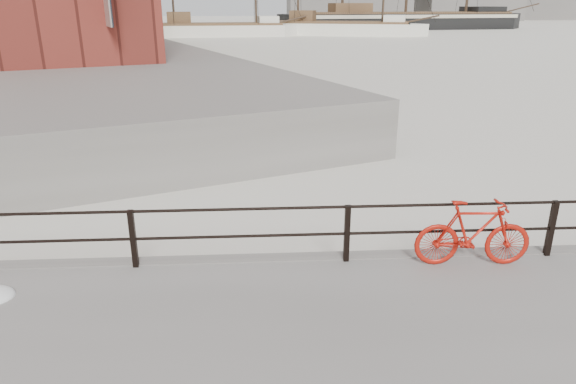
% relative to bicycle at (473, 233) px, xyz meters
% --- Properties ---
extents(ground, '(400.00, 400.00, 0.00)m').
position_rel_bicycle_xyz_m(ground, '(1.47, 0.41, -0.92)').
color(ground, white).
rests_on(ground, ground).
extents(far_quay, '(78.44, 148.07, 1.80)m').
position_rel_bicycle_xyz_m(far_quay, '(-38.53, 72.41, -0.02)').
color(far_quay, gray).
rests_on(far_quay, ground).
extents(guardrail, '(28.00, 0.10, 1.00)m').
position_rel_bicycle_xyz_m(guardrail, '(1.47, 0.26, -0.07)').
color(guardrail, black).
rests_on(guardrail, promenade).
extents(bicycle, '(1.90, 0.37, 1.14)m').
position_rel_bicycle_xyz_m(bicycle, '(0.00, 0.00, 0.00)').
color(bicycle, red).
rests_on(bicycle, promenade).
extents(barque_black, '(55.37, 25.80, 30.61)m').
position_rel_bicycle_xyz_m(barque_black, '(23.73, 89.78, -0.92)').
color(barque_black, black).
rests_on(barque_black, ground).
extents(schooner_mid, '(29.78, 18.97, 19.98)m').
position_rel_bicycle_xyz_m(schooner_mid, '(8.90, 72.05, -0.92)').
color(schooner_mid, white).
rests_on(schooner_mid, ground).
extents(schooner_left, '(26.76, 14.59, 19.29)m').
position_rel_bicycle_xyz_m(schooner_left, '(-9.17, 70.11, -0.92)').
color(schooner_left, silver).
rests_on(schooner_left, ground).
extents(workboat_far, '(11.13, 4.98, 7.00)m').
position_rel_bicycle_xyz_m(workboat_far, '(-27.39, 48.56, -0.92)').
color(workboat_far, black).
rests_on(workboat_far, ground).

